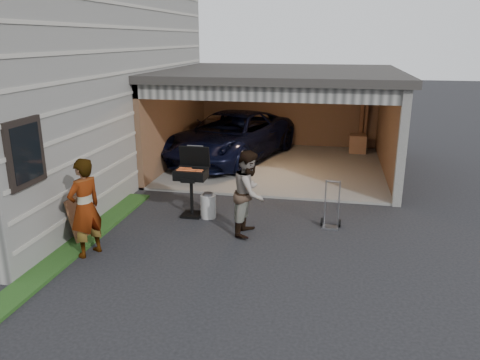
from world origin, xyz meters
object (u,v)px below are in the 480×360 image
object	(u,v)px
woman	(85,208)
plywood_panel	(82,217)
propane_tank	(208,206)
bbq_grill	(192,176)
minivan	(231,138)
man	(249,193)
hand_truck	(331,218)

from	to	relation	value
woman	plywood_panel	distance (m)	0.93
propane_tank	plywood_panel	world-z (taller)	plywood_panel
woman	bbq_grill	xyz separation A→B (m)	(1.27, 2.26, -0.00)
minivan	bbq_grill	bearing A→B (deg)	-71.93
man	bbq_grill	world-z (taller)	man
bbq_grill	propane_tank	distance (m)	0.75
bbq_grill	plywood_panel	bearing A→B (deg)	-137.42
plywood_panel	bbq_grill	bearing A→B (deg)	42.58
propane_tank	hand_truck	bearing A→B (deg)	-0.67
man	woman	bearing A→B (deg)	125.08
minivan	hand_truck	size ratio (longest dim) A/B	5.34
minivan	woman	distance (m)	7.20
propane_tank	plywood_panel	size ratio (longest dim) A/B	0.57
minivan	bbq_grill	size ratio (longest dim) A/B	3.54
woman	propane_tank	distance (m)	2.82
plywood_panel	hand_truck	distance (m)	4.98
bbq_grill	plywood_panel	world-z (taller)	bbq_grill
man	hand_truck	xyz separation A→B (m)	(1.61, 0.64, -0.66)
woman	hand_truck	bearing A→B (deg)	140.07
plywood_panel	woman	bearing A→B (deg)	-54.31
propane_tank	hand_truck	world-z (taller)	hand_truck
woman	bbq_grill	bearing A→B (deg)	173.92
plywood_panel	hand_truck	world-z (taller)	hand_truck
man	hand_truck	world-z (taller)	man
woman	propane_tank	world-z (taller)	woman
bbq_grill	hand_truck	world-z (taller)	bbq_grill
woman	man	xyz separation A→B (m)	(2.67, 1.53, -0.05)
minivan	propane_tank	xyz separation A→B (m)	(0.55, -4.92, -0.49)
man	bbq_grill	distance (m)	1.58
propane_tank	plywood_panel	distance (m)	2.62
minivan	hand_truck	xyz separation A→B (m)	(3.18, -4.96, -0.55)
plywood_panel	propane_tank	bearing A→B (deg)	35.97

